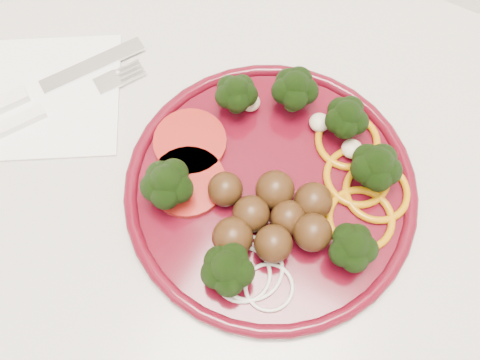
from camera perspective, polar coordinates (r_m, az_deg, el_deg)
The scene contains 5 objects.
counter at distance 1.01m, azimuth -4.05°, elevation -6.35°, with size 2.40×0.60×0.90m.
plate at distance 0.54m, azimuth 3.83°, elevation -0.54°, with size 0.30×0.30×0.06m.
napkin at distance 0.64m, azimuth -19.74°, elevation 8.44°, with size 0.16×0.16×0.00m, color white.
knife at distance 0.65m, azimuth -22.29°, elevation 8.31°, with size 0.14×0.21×0.01m.
fork at distance 0.63m, azimuth -21.66°, elevation 6.18°, with size 0.12×0.18×0.01m.
Camera 1 is at (0.20, 1.47, 1.42)m, focal length 40.00 mm.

